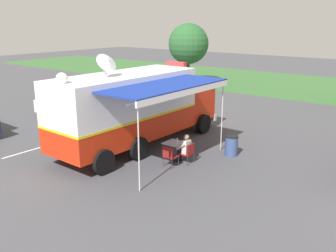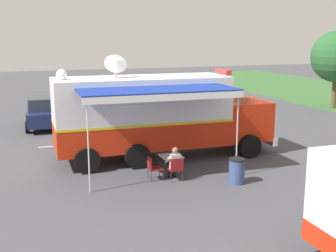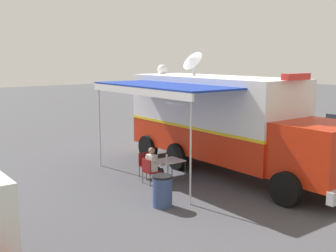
{
  "view_description": "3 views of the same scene",
  "coord_description": "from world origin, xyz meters",
  "px_view_note": "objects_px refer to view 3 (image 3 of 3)",
  "views": [
    {
      "loc": [
        11.24,
        -11.43,
        5.71
      ],
      "look_at": [
        1.66,
        0.95,
        1.22
      ],
      "focal_mm": 39.27,
      "sensor_mm": 36.0,
      "label": 1
    },
    {
      "loc": [
        17.35,
        -4.94,
        5.2
      ],
      "look_at": [
        1.37,
        0.68,
        1.66
      ],
      "focal_mm": 46.72,
      "sensor_mm": 36.0,
      "label": 2
    },
    {
      "loc": [
        10.98,
        11.34,
        4.19
      ],
      "look_at": [
        1.59,
        -0.69,
        1.68
      ],
      "focal_mm": 44.51,
      "sensor_mm": 36.0,
      "label": 3
    }
  ],
  "objects_px": {
    "folding_table": "(170,162)",
    "water_bottle": "(167,158)",
    "car_behind_truck": "(272,117)",
    "folding_chair_beside_table": "(146,163)",
    "seated_responder": "(154,164)",
    "command_truck": "(225,120)",
    "folding_chair_at_table": "(149,169)",
    "trash_bin": "(162,191)"
  },
  "relations": [
    {
      "from": "seated_responder",
      "to": "trash_bin",
      "type": "xyz_separation_m",
      "value": [
        1.13,
        1.96,
        -0.2
      ]
    },
    {
      "from": "water_bottle",
      "to": "folding_chair_at_table",
      "type": "distance_m",
      "value": 0.73
    },
    {
      "from": "folding_chair_at_table",
      "to": "folding_table",
      "type": "bearing_deg",
      "value": 172.66
    },
    {
      "from": "folding_chair_at_table",
      "to": "folding_chair_beside_table",
      "type": "relative_size",
      "value": 1.0
    },
    {
      "from": "command_truck",
      "to": "water_bottle",
      "type": "distance_m",
      "value": 2.74
    },
    {
      "from": "folding_chair_at_table",
      "to": "seated_responder",
      "type": "height_order",
      "value": "seated_responder"
    },
    {
      "from": "command_truck",
      "to": "car_behind_truck",
      "type": "bearing_deg",
      "value": -152.46
    },
    {
      "from": "water_bottle",
      "to": "folding_chair_at_table",
      "type": "height_order",
      "value": "water_bottle"
    },
    {
      "from": "folding_chair_at_table",
      "to": "folding_chair_beside_table",
      "type": "height_order",
      "value": "same"
    },
    {
      "from": "folding_table",
      "to": "car_behind_truck",
      "type": "xyz_separation_m",
      "value": [
        -10.48,
        -3.94,
        0.21
      ]
    },
    {
      "from": "folding_table",
      "to": "trash_bin",
      "type": "relative_size",
      "value": 0.89
    },
    {
      "from": "folding_table",
      "to": "seated_responder",
      "type": "distance_m",
      "value": 0.62
    },
    {
      "from": "folding_table",
      "to": "trash_bin",
      "type": "xyz_separation_m",
      "value": [
        1.74,
        1.86,
        -0.22
      ]
    },
    {
      "from": "folding_table",
      "to": "command_truck",
      "type": "bearing_deg",
      "value": 172.65
    },
    {
      "from": "water_bottle",
      "to": "command_truck",
      "type": "bearing_deg",
      "value": 173.19
    },
    {
      "from": "car_behind_truck",
      "to": "folding_chair_beside_table",
      "type": "bearing_deg",
      "value": 15.88
    },
    {
      "from": "folding_chair_at_table",
      "to": "seated_responder",
      "type": "relative_size",
      "value": 0.7
    },
    {
      "from": "command_truck",
      "to": "folding_table",
      "type": "distance_m",
      "value": 2.68
    },
    {
      "from": "folding_table",
      "to": "folding_chair_beside_table",
      "type": "distance_m",
      "value": 0.95
    },
    {
      "from": "folding_table",
      "to": "water_bottle",
      "type": "xyz_separation_m",
      "value": [
        0.15,
        0.0,
        0.16
      ]
    },
    {
      "from": "trash_bin",
      "to": "car_behind_truck",
      "type": "relative_size",
      "value": 0.21
    },
    {
      "from": "command_truck",
      "to": "water_bottle",
      "type": "height_order",
      "value": "command_truck"
    },
    {
      "from": "water_bottle",
      "to": "folding_chair_beside_table",
      "type": "bearing_deg",
      "value": -73.74
    },
    {
      "from": "water_bottle",
      "to": "seated_responder",
      "type": "distance_m",
      "value": 0.51
    },
    {
      "from": "folding_chair_at_table",
      "to": "water_bottle",
      "type": "bearing_deg",
      "value": 170.61
    },
    {
      "from": "trash_bin",
      "to": "car_behind_truck",
      "type": "height_order",
      "value": "car_behind_truck"
    },
    {
      "from": "command_truck",
      "to": "folding_chair_beside_table",
      "type": "height_order",
      "value": "command_truck"
    },
    {
      "from": "car_behind_truck",
      "to": "folding_chair_at_table",
      "type": "bearing_deg",
      "value": 18.81
    },
    {
      "from": "folding_chair_beside_table",
      "to": "trash_bin",
      "type": "bearing_deg",
      "value": 63.59
    },
    {
      "from": "water_bottle",
      "to": "folding_table",
      "type": "bearing_deg",
      "value": -178.16
    },
    {
      "from": "folding_table",
      "to": "seated_responder",
      "type": "xyz_separation_m",
      "value": [
        0.61,
        -0.1,
        -0.02
      ]
    },
    {
      "from": "folding_chair_at_table",
      "to": "trash_bin",
      "type": "xyz_separation_m",
      "value": [
        0.94,
        1.96,
        -0.06
      ]
    },
    {
      "from": "folding_chair_at_table",
      "to": "folding_chair_beside_table",
      "type": "bearing_deg",
      "value": -118.29
    },
    {
      "from": "command_truck",
      "to": "seated_responder",
      "type": "height_order",
      "value": "command_truck"
    },
    {
      "from": "command_truck",
      "to": "folding_chair_beside_table",
      "type": "xyz_separation_m",
      "value": [
        2.74,
        -1.15,
        -1.43
      ]
    },
    {
      "from": "folding_table",
      "to": "car_behind_truck",
      "type": "distance_m",
      "value": 11.2
    },
    {
      "from": "folding_chair_at_table",
      "to": "car_behind_truck",
      "type": "distance_m",
      "value": 11.92
    },
    {
      "from": "folding_table",
      "to": "water_bottle",
      "type": "distance_m",
      "value": 0.22
    },
    {
      "from": "command_truck",
      "to": "seated_responder",
      "type": "distance_m",
      "value": 3.24
    },
    {
      "from": "folding_chair_at_table",
      "to": "trash_bin",
      "type": "distance_m",
      "value": 2.18
    },
    {
      "from": "command_truck",
      "to": "folding_chair_beside_table",
      "type": "distance_m",
      "value": 3.29
    },
    {
      "from": "trash_bin",
      "to": "folding_chair_at_table",
      "type": "bearing_deg",
      "value": -115.68
    }
  ]
}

